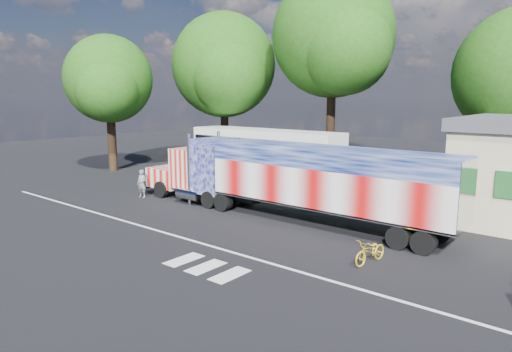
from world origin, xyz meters
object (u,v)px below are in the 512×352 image
Objects in this scene: bicycle at (371,251)px; tree_n_mid at (334,37)px; coach_bus at (265,153)px; tree_w_a at (109,80)px; woman at (142,184)px; tree_nw_a at (225,66)px; semi_truck at (286,178)px.

tree_n_mid is at bearing 133.05° from bicycle.
coach_bus is 14.20m from tree_w_a.
tree_nw_a is (-5.17, 13.14, 7.95)m from woman.
tree_w_a is at bearing 141.23° from woman.
coach_bus is 7.04× the size of bicycle.
semi_truck is 1.44× the size of tree_nw_a.
semi_truck is at bearing -68.63° from tree_n_mid.
tree_nw_a reaches higher than woman.
semi_truck is 17.31m from tree_n_mid.
coach_bus is 18.56m from bicycle.
bicycle is (6.25, -3.28, -1.64)m from semi_truck.
semi_truck is 9.97m from woman.
bicycle is (14.32, -11.73, -1.44)m from coach_bus.
semi_truck is 1.52× the size of coach_bus.
tree_nw_a is (-6.84, 2.97, 6.90)m from coach_bus.
tree_n_mid is 1.41× the size of tree_w_a.
bicycle is 0.16× the size of tree_w_a.
tree_w_a reaches higher than bicycle.
coach_bus is at bearing 24.48° from tree_w_a.
tree_n_mid reaches higher than woman.
bicycle is at bearing -19.36° from woman.
tree_w_a is at bearing -121.03° from tree_nw_a.
coach_bus is at bearing -23.47° from tree_nw_a.
tree_nw_a is (-21.16, 14.70, 8.34)m from bicycle.
tree_w_a is (-5.04, -8.38, -1.31)m from tree_nw_a.
bicycle is at bearing -39.32° from coach_bus.
semi_truck is 20.88m from tree_w_a.
semi_truck reaches higher than woman.
tree_n_mid is (-5.46, 13.95, 8.67)m from semi_truck.
coach_bus reaches higher than woman.
tree_nw_a is (-14.90, 11.42, 6.70)m from semi_truck.
tree_nw_a reaches higher than bicycle.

